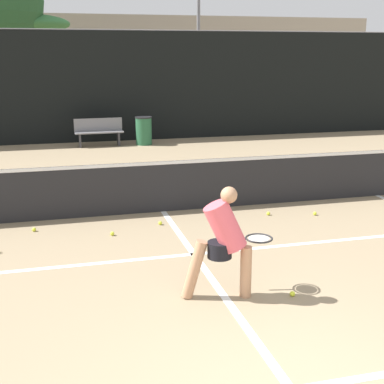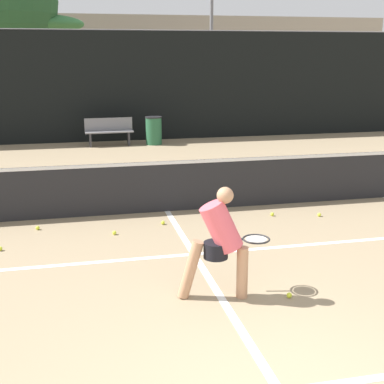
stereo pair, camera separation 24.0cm
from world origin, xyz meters
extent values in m
cube|color=white|center=(0.00, 3.76, 0.00)|extent=(8.25, 0.10, 0.01)
cube|color=white|center=(0.00, 3.20, 0.00)|extent=(0.10, 5.60, 0.01)
cube|color=#232326|center=(0.00, 6.00, 0.47)|extent=(11.00, 0.02, 0.95)
cube|color=white|center=(0.00, 6.00, 0.92)|extent=(11.00, 0.03, 0.06)
cube|color=black|center=(0.00, 14.37, 1.76)|extent=(24.00, 0.06, 3.52)
cylinder|color=slate|center=(0.00, 14.37, 3.54)|extent=(24.00, 0.04, 0.04)
cylinder|color=tan|center=(0.25, 2.26, 0.32)|extent=(0.14, 0.14, 0.64)
cylinder|color=tan|center=(-0.36, 2.39, 0.36)|extent=(0.34, 0.20, 0.74)
cylinder|color=black|center=(-0.06, 2.33, 0.61)|extent=(0.29, 0.29, 0.19)
cylinder|color=#E55966|center=(-0.01, 2.31, 0.90)|extent=(0.53, 0.36, 0.68)
sphere|color=tan|center=(0.03, 2.31, 1.28)|extent=(0.20, 0.20, 0.20)
cylinder|color=#262628|center=(0.18, 2.52, 0.66)|extent=(0.30, 0.09, 0.03)
torus|color=#262628|center=(0.48, 2.45, 0.66)|extent=(0.40, 0.40, 0.02)
cylinder|color=beige|center=(0.48, 2.45, 0.66)|extent=(0.31, 0.31, 0.01)
sphere|color=#D1E033|center=(-2.30, 5.42, 0.03)|extent=(0.07, 0.07, 0.07)
sphere|color=#D1E033|center=(-0.21, 5.23, 0.03)|extent=(0.07, 0.07, 0.07)
sphere|color=#D1E033|center=(1.80, 5.29, 0.03)|extent=(0.07, 0.07, 0.07)
sphere|color=#D1E033|center=(2.62, 5.07, 0.03)|extent=(0.07, 0.07, 0.07)
sphere|color=#D1E033|center=(-1.07, 4.89, 0.03)|extent=(0.07, 0.07, 0.07)
sphere|color=#D1E033|center=(-2.79, 4.54, 0.03)|extent=(0.07, 0.07, 0.07)
sphere|color=#D1E033|center=(0.80, 2.11, 0.03)|extent=(0.07, 0.07, 0.07)
cube|color=slate|center=(-0.51, 13.42, 0.44)|extent=(1.51, 0.41, 0.04)
cube|color=slate|center=(-0.51, 13.60, 0.65)|extent=(1.50, 0.09, 0.42)
cube|color=#333338|center=(-1.11, 13.40, 0.22)|extent=(0.06, 0.32, 0.44)
cube|color=#333338|center=(0.09, 13.44, 0.22)|extent=(0.06, 0.32, 0.44)
cylinder|color=#28603D|center=(0.89, 13.40, 0.42)|extent=(0.50, 0.50, 0.85)
cylinder|color=black|center=(0.89, 13.40, 0.87)|extent=(0.53, 0.53, 0.04)
cube|color=maroon|center=(1.90, 18.34, 0.45)|extent=(1.79, 4.49, 0.89)
cube|color=#1E2328|center=(1.90, 18.12, 1.19)|extent=(1.50, 2.69, 0.59)
cylinder|color=black|center=(2.70, 19.78, 0.30)|extent=(0.18, 0.60, 0.60)
cylinder|color=black|center=(2.70, 16.90, 0.30)|extent=(0.18, 0.60, 0.60)
cylinder|color=slate|center=(4.83, 21.26, 4.22)|extent=(0.16, 0.16, 8.44)
cylinder|color=brown|center=(-2.87, 23.84, 1.89)|extent=(0.28, 0.28, 3.79)
ellipsoid|color=#38753D|center=(-2.87, 23.84, 4.14)|extent=(4.16, 4.16, 0.90)
cylinder|color=brown|center=(-3.92, 22.72, 1.82)|extent=(0.28, 0.28, 3.64)
sphere|color=#28562D|center=(-3.92, 22.72, 5.04)|extent=(4.00, 4.00, 4.00)
cube|color=gray|center=(0.00, 29.77, 2.47)|extent=(36.00, 2.40, 4.94)
camera|label=1|loc=(-1.87, -3.34, 2.88)|focal=50.00mm
camera|label=2|loc=(-1.64, -3.39, 2.88)|focal=50.00mm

